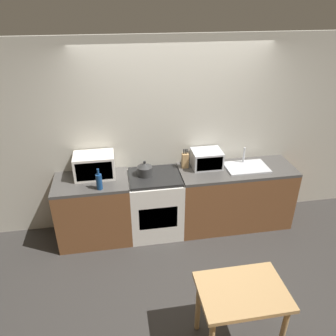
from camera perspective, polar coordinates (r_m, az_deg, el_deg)
name	(u,v)px	position (r m, az deg, el deg)	size (l,w,h in m)	color
ground_plane	(190,269)	(4.25, 3.84, -17.13)	(16.00, 16.00, 0.00)	#33302D
wall_back	(174,136)	(4.47, 0.98, 5.62)	(10.00, 0.06, 2.60)	beige
counter_left_run	(94,210)	(4.53, -12.74, -7.10)	(0.95, 0.62, 0.90)	brown
counter_right_run	(234,196)	(4.79, 11.45, -4.84)	(1.58, 0.62, 0.90)	brown
stove_range	(155,204)	(4.54, -2.25, -6.30)	(0.70, 0.62, 0.90)	silver
kettle	(145,169)	(4.27, -4.07, -0.19)	(0.20, 0.20, 0.21)	#2D2D2D
microwave	(95,166)	(4.31, -12.68, 0.42)	(0.51, 0.34, 0.31)	silver
bottle	(99,181)	(4.04, -11.91, -2.28)	(0.07, 0.07, 0.28)	navy
knife_block	(185,160)	(4.45, 3.00, 1.34)	(0.09, 0.07, 0.28)	tan
toaster_oven	(207,159)	(4.49, 6.75, 1.58)	(0.40, 0.32, 0.24)	silver
sink_basin	(246,167)	(4.61, 13.50, 0.22)	(0.57, 0.39, 0.24)	silver
dining_table	(241,300)	(3.21, 12.64, -21.46)	(0.78, 0.56, 0.73)	tan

